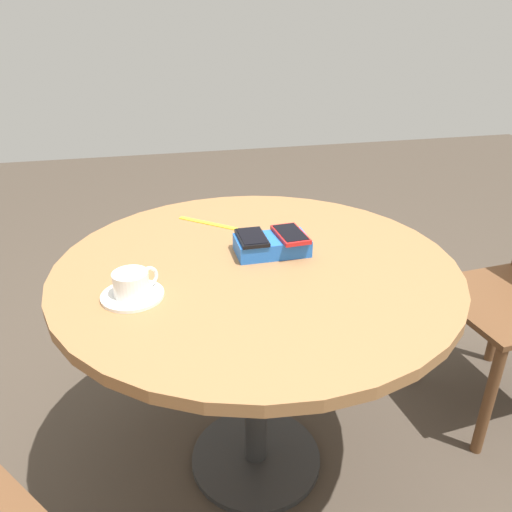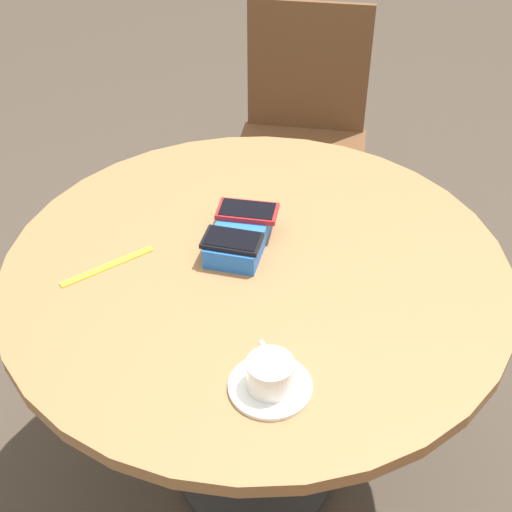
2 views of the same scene
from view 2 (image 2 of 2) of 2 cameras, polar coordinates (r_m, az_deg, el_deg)
ground_plane at (r=2.03m, az=0.00°, el=-16.59°), size 8.00×8.00×0.00m
round_table at (r=1.56m, az=0.00°, el=-3.56°), size 1.06×1.06×0.73m
phone_box at (r=1.52m, az=-1.30°, el=1.66°), size 0.20×0.11×0.05m
phone_red at (r=1.55m, az=-0.69°, el=3.61°), size 0.08×0.14×0.01m
phone_black at (r=1.47m, az=-1.90°, el=1.32°), size 0.07×0.12×0.01m
saucer at (r=1.24m, az=1.13°, el=-10.38°), size 0.15×0.15×0.01m
coffee_cup at (r=1.22m, az=1.12°, el=-9.29°), size 0.11×0.08×0.06m
lanyard_strap at (r=1.51m, az=-11.78°, el=-0.82°), size 0.17×0.15×0.00m
chair_far_side at (r=2.44m, az=3.65°, el=9.21°), size 0.47×0.47×0.89m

